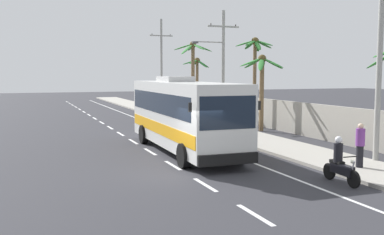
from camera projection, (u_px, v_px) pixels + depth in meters
ground_plane at (184, 172)px, 17.62m from camera, size 160.00×160.00×0.00m
sidewalk_kerb at (229, 132)px, 29.34m from camera, size 3.20×90.00×0.14m
lane_markings at (142, 128)px, 31.87m from camera, size 3.60×71.00×0.01m
boundary_wall at (251, 111)px, 34.31m from camera, size 0.24×60.00×2.08m
coach_bus_foreground at (183, 113)px, 22.08m from camera, size 3.11×10.83×3.75m
motorcycle_beside_bus at (178, 120)px, 30.88m from camera, size 0.56×1.96×1.60m
motorcycle_trailing at (340, 164)px, 15.79m from camera, size 0.56×1.96×1.67m
pedestrian_near_kerb at (187, 109)px, 36.45m from camera, size 0.36×0.36×1.68m
pedestrian_midwalk at (193, 110)px, 34.87m from camera, size 0.36×0.36×1.77m
pedestrian_far_walk at (360, 144)px, 17.76m from camera, size 0.36×0.36×1.78m
utility_pole_nearest at (379, 36)px, 18.80m from camera, size 3.55×0.24×10.30m
utility_pole_mid at (222, 64)px, 33.62m from camera, size 3.78×0.24×8.61m
utility_pole_far at (161, 63)px, 48.33m from camera, size 2.59×0.24×9.77m
palm_second at (193, 65)px, 37.85m from camera, size 3.17×3.46×6.63m
palm_third at (197, 73)px, 42.45m from camera, size 2.62×2.67×5.42m
palm_fourth at (255, 60)px, 33.21m from camera, size 2.89×2.80×6.60m
palm_farthest at (262, 76)px, 29.87m from camera, size 3.23×3.05×5.17m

